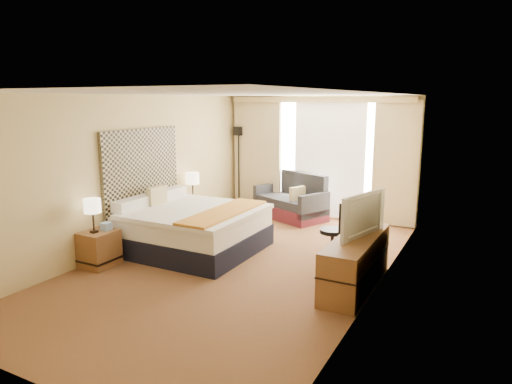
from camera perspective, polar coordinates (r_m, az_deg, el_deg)
The scene contains 21 objects.
floor at distance 7.19m, azimuth -2.11°, elevation -9.02°, with size 4.20×7.00×0.02m, color maroon.
ceiling at distance 6.74m, azimuth -2.28°, elevation 12.17°, with size 4.20×7.00×0.02m, color silver.
wall_back at distance 10.00m, azimuth 7.90°, elevation 4.36°, with size 4.20×0.02×2.60m, color tan.
wall_front at distance 4.28m, azimuth -26.46°, elevation -6.28°, with size 4.20×0.02×2.60m, color tan.
wall_left at distance 8.09m, azimuth -15.21°, elevation 2.41°, with size 0.02×7.00×2.60m, color tan.
wall_right at distance 6.09m, azimuth 15.19°, elevation -0.45°, with size 0.02×7.00×2.60m, color tan.
headboard at distance 8.21m, azimuth -14.05°, elevation 2.46°, with size 0.06×1.85×1.50m, color black.
nightstand_left at distance 7.44m, azimuth -19.00°, elevation -6.71°, with size 0.45×0.52×0.55m, color brown.
nightstand_right at distance 9.25m, azimuth -7.72°, elevation -2.67°, with size 0.45×0.52×0.55m, color brown.
media_dresser at distance 6.41m, azimuth 12.36°, elevation -8.56°, with size 0.50×1.80×0.70m, color brown.
window at distance 9.89m, azimuth 9.21°, elevation 4.36°, with size 2.30×0.02×2.30m, color white.
curtains at distance 9.88m, azimuth 7.67°, elevation 4.92°, with size 4.12×0.19×2.56m.
bed at distance 7.82m, azimuth -8.00°, elevation -4.51°, with size 2.13×1.95×1.03m.
loveseat at distance 9.90m, azimuth 4.52°, elevation -1.40°, with size 1.75×1.38×0.97m.
floor_lamp at distance 10.61m, azimuth -2.19°, elevation 5.14°, with size 0.24×0.24×1.91m.
desk_chair at distance 7.40m, azimuth 9.92°, elevation -5.10°, with size 0.47×0.47×0.96m.
lamp_left at distance 7.21m, azimuth -19.78°, elevation -1.71°, with size 0.25×0.25×0.53m.
lamp_right at distance 9.11m, azimuth -7.94°, elevation 1.64°, with size 0.26×0.26×0.55m.
tissue_box at distance 7.38m, azimuth -18.22°, elevation -4.10°, with size 0.13×0.13×0.12m, color #84A2CC.
telephone at distance 9.08m, azimuth -7.38°, elevation -0.91°, with size 0.19×0.15×0.07m, color black.
television at distance 6.36m, azimuth 12.49°, elevation -2.63°, with size 1.03×0.14×0.59m, color black.
Camera 1 is at (3.37, -5.83, 2.51)m, focal length 32.00 mm.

